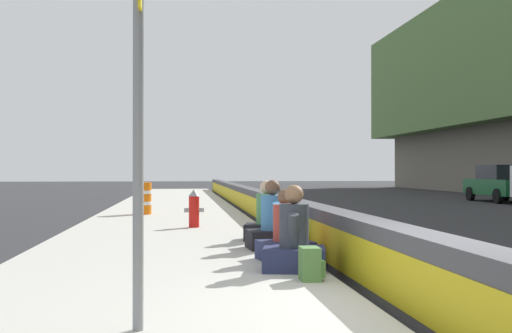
% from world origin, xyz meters
% --- Properties ---
extents(ground_plane, '(160.00, 160.00, 0.00)m').
position_xyz_m(ground_plane, '(0.00, 0.00, 0.00)').
color(ground_plane, '#2B2B2D').
rests_on(ground_plane, ground).
extents(sidewalk_strip, '(80.00, 4.40, 0.14)m').
position_xyz_m(sidewalk_strip, '(0.00, 2.65, 0.07)').
color(sidewalk_strip, '#B5B2A8').
rests_on(sidewalk_strip, ground_plane).
extents(jersey_barrier, '(76.00, 0.45, 0.85)m').
position_xyz_m(jersey_barrier, '(0.00, 0.00, 0.42)').
color(jersey_barrier, '#47474C').
rests_on(jersey_barrier, ground_plane).
extents(route_sign_post, '(0.44, 0.09, 3.60)m').
position_xyz_m(route_sign_post, '(-0.47, 2.68, 2.21)').
color(route_sign_post, gray).
rests_on(route_sign_post, sidewalk_strip).
extents(fire_hydrant, '(0.26, 0.46, 0.88)m').
position_xyz_m(fire_hydrant, '(8.99, 2.04, 0.59)').
color(fire_hydrant, red).
rests_on(fire_hydrant, sidewalk_strip).
extents(seated_person_foreground, '(0.83, 0.92, 1.13)m').
position_xyz_m(seated_person_foreground, '(2.46, 0.86, 0.49)').
color(seated_person_foreground, '#23284C').
rests_on(seated_person_foreground, sidewalk_strip).
extents(seated_person_middle, '(0.76, 0.85, 1.04)m').
position_xyz_m(seated_person_middle, '(3.43, 0.82, 0.47)').
color(seated_person_middle, '#23284C').
rests_on(seated_person_middle, sidewalk_strip).
extents(seated_person_rear, '(0.76, 0.88, 1.16)m').
position_xyz_m(seated_person_rear, '(4.81, 0.81, 0.50)').
color(seated_person_rear, black).
rests_on(seated_person_rear, sidewalk_strip).
extents(seated_person_far, '(0.84, 0.93, 1.13)m').
position_xyz_m(seated_person_far, '(6.14, 0.73, 0.49)').
color(seated_person_far, black).
rests_on(seated_person_far, sidewalk_strip).
extents(backpack, '(0.32, 0.28, 0.40)m').
position_xyz_m(backpack, '(1.68, 0.80, 0.33)').
color(backpack, '#4C7A3D').
rests_on(backpack, sidewalk_strip).
extents(construction_barrel, '(0.54, 0.54, 0.95)m').
position_xyz_m(construction_barrel, '(13.59, 3.49, 0.62)').
color(construction_barrel, orange).
rests_on(construction_barrel, sidewalk_strip).
extents(parked_car_midline, '(4.56, 2.07, 1.71)m').
position_xyz_m(parked_car_midline, '(21.97, -12.33, 0.86)').
color(parked_car_midline, '#145128').
rests_on(parked_car_midline, ground_plane).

